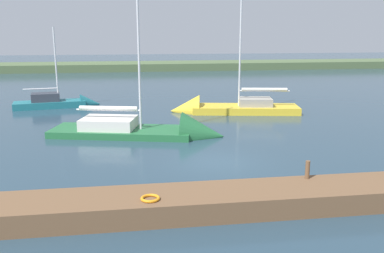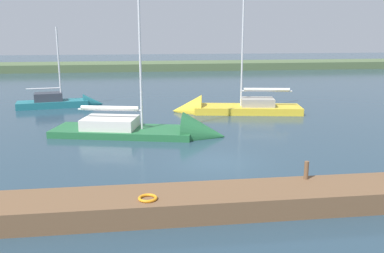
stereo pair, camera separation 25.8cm
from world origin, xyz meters
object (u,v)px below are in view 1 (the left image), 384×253
at_px(mooring_post_near, 307,170).
at_px(life_ring_buoy, 150,198).
at_px(sailboat_far_right, 222,110).
at_px(sailboat_far_left, 159,133).
at_px(sailboat_behind_pier, 63,104).

distance_m(mooring_post_near, life_ring_buoy, 6.21).
bearing_deg(sailboat_far_right, sailboat_far_left, 61.20).
height_order(sailboat_far_right, sailboat_behind_pier, sailboat_far_right).
relative_size(mooring_post_near, life_ring_buoy, 1.07).
xyz_separation_m(life_ring_buoy, sailboat_far_left, (-1.10, -11.75, -0.65)).
distance_m(mooring_post_near, sailboat_behind_pier, 25.17).
xyz_separation_m(mooring_post_near, life_ring_buoy, (6.09, 1.19, -0.30)).
distance_m(sailboat_far_right, sailboat_behind_pier, 13.70).
bearing_deg(life_ring_buoy, sailboat_far_left, -95.34).
distance_m(life_ring_buoy, sailboat_behind_pier, 23.91).
relative_size(life_ring_buoy, sailboat_far_right, 0.05).
bearing_deg(sailboat_far_left, sailboat_far_right, 65.15).
height_order(sailboat_far_left, sailboat_behind_pier, sailboat_far_left).
bearing_deg(life_ring_buoy, mooring_post_near, -168.92).
bearing_deg(mooring_post_near, sailboat_far_right, -91.57).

